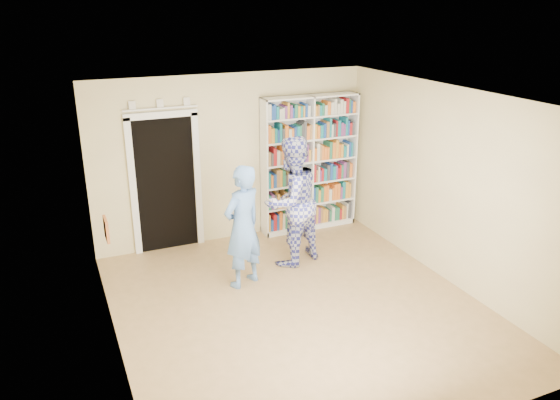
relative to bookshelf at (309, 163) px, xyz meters
name	(u,v)px	position (x,y,z in m)	size (l,w,h in m)	color
floor	(298,307)	(-1.30, -2.34, -1.16)	(5.00, 5.00, 0.00)	#9B794B
ceiling	(301,98)	(-1.30, -2.34, 1.54)	(5.00, 5.00, 0.00)	white
wall_back	(232,158)	(-1.30, 0.16, 0.19)	(4.50, 4.50, 0.00)	beige
wall_left	(107,241)	(-3.55, -2.34, 0.19)	(5.00, 5.00, 0.00)	beige
wall_right	(448,186)	(0.95, -2.34, 0.19)	(5.00, 5.00, 0.00)	beige
bookshelf	(309,163)	(0.00, 0.00, 0.00)	(1.67, 0.31, 2.30)	white
doorway	(165,177)	(-2.40, 0.13, 0.02)	(1.10, 0.08, 2.43)	black
wall_art	(106,229)	(-3.53, -2.14, 0.24)	(0.03, 0.25, 0.25)	brown
man_blue	(243,227)	(-1.73, -1.47, -0.30)	(0.63, 0.41, 1.73)	#5E8CD2
man_plaid	(291,202)	(-0.84, -1.10, -0.19)	(0.94, 0.73, 1.94)	#3438A0
paper_sheet	(300,207)	(-0.78, -1.28, -0.22)	(0.20, 0.01, 0.28)	white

